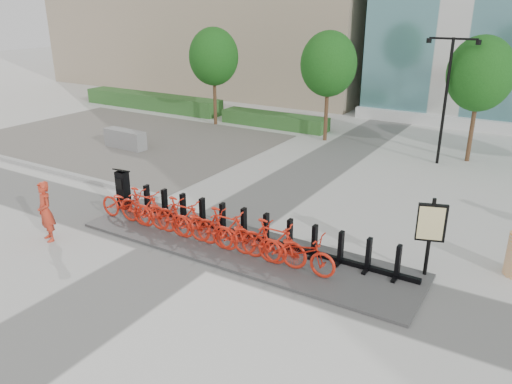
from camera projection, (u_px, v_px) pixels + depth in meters
The scene contains 24 objects.
ground at pixel (197, 242), 13.84m from camera, with size 120.00×120.00×0.00m, color silver.
gravel_patch at pixel (122, 139), 24.29m from camera, with size 14.00×14.00×0.00m, color #55514E.
curb at pixel (30, 165), 20.20m from camera, with size 14.00×0.25×0.15m, color #A4A4A2.
hedge_a at pixel (152, 101), 31.27m from camera, with size 10.00×1.40×0.90m, color #3A7631.
hedge_b at pixel (274, 120), 26.68m from camera, with size 6.00×1.20×0.70m, color #3A7631.
tree_0 at pixel (214, 57), 26.04m from camera, with size 2.60×2.60×5.10m.
tree_1 at pixel (329, 64), 22.87m from camera, with size 2.60×2.60×5.10m.
tree_2 at pixel (480, 74), 19.71m from camera, with size 2.60×2.60×5.10m.
streetlamp at pixel (447, 87), 19.56m from camera, with size 2.00×0.20×5.00m.
dock_pad at pixel (242, 248), 13.43m from camera, with size 9.60×2.40×0.08m, color #444444.
dock_rail_posts at pixel (253, 226), 13.61m from camera, with size 8.02×0.50×0.85m, color black, non-canonical shape.
bike_0 at pixel (126, 205), 14.85m from camera, with size 0.68×1.94×1.02m, color red.
bike_1 at pixel (144, 208), 14.48m from camera, with size 0.53×1.89×1.13m, color red.
bike_2 at pixel (163, 215), 14.15m from camera, with size 0.68×1.94×1.02m, color red.
bike_3 at pixel (182, 218), 13.78m from camera, with size 0.53×1.89×1.13m, color red.
bike_4 at pixel (203, 226), 13.45m from camera, with size 0.68×1.94×1.02m, color red.
bike_5 at pixel (225, 230), 13.08m from camera, with size 0.53×1.89×1.13m, color red.
bike_6 at pixel (248, 238), 12.75m from camera, with size 0.68×1.94×1.02m, color red.
bike_7 at pixel (273, 242), 12.38m from camera, with size 0.53×1.89×1.13m, color red.
bike_8 at pixel (299, 251), 12.05m from camera, with size 0.68×1.94×1.02m, color red.
kiosk at pixel (123, 189), 15.71m from camera, with size 0.43×0.36×1.35m.
worker_red at pixel (46, 212), 13.67m from camera, with size 0.63×0.41×1.72m, color red.
jersey_barrier at pixel (125, 139), 22.69m from camera, with size 2.17×0.59×0.84m, color gray.
map_sign at pixel (431, 226), 11.60m from camera, with size 0.66×0.31×2.04m.
Camera 1 is at (7.88, -9.77, 6.21)m, focal length 35.00 mm.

